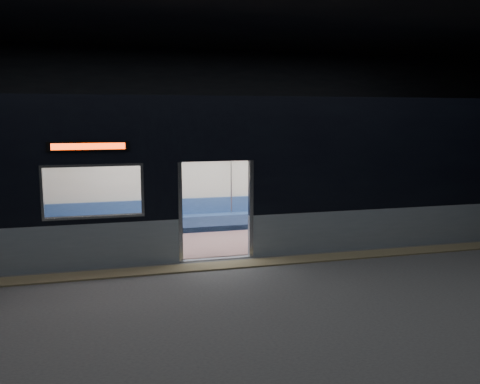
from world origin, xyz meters
name	(u,v)px	position (x,y,z in m)	size (l,w,h in m)	color
station_floor	(228,275)	(0.00, 0.00, -0.01)	(24.00, 14.00, 0.01)	#47494C
station_envelope	(227,75)	(0.00, 0.00, 3.66)	(24.00, 14.00, 5.00)	black
tactile_strip	(222,265)	(0.00, 0.55, 0.01)	(22.80, 0.50, 0.03)	#8C7F59
metro_car	(202,164)	(0.00, 2.54, 1.85)	(18.00, 3.04, 3.35)	#919EAD
passenger	(319,197)	(3.36, 3.55, 0.80)	(0.42, 0.70, 1.37)	black
handbag	(323,202)	(3.39, 3.32, 0.68)	(0.28, 0.24, 0.14)	black
transit_map	(310,171)	(3.23, 3.85, 1.47)	(0.97, 0.03, 0.63)	white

